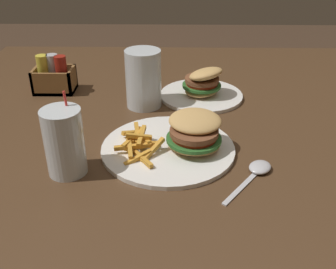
{
  "coord_description": "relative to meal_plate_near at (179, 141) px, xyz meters",
  "views": [
    {
      "loc": [
        -0.02,
        -0.84,
        1.19
      ],
      "look_at": [
        -0.03,
        -0.09,
        0.76
      ],
      "focal_mm": 42.0,
      "sensor_mm": 36.0,
      "label": 1
    }
  ],
  "objects": [
    {
      "name": "juice_glass",
      "position": [
        -0.23,
        -0.08,
        0.04
      ],
      "size": [
        0.08,
        0.08,
        0.17
      ],
      "color": "silver",
      "rests_on": "dining_table"
    },
    {
      "name": "beer_glass",
      "position": [
        -0.09,
        0.24,
        0.05
      ],
      "size": [
        0.1,
        0.1,
        0.16
      ],
      "color": "silver",
      "rests_on": "dining_table"
    },
    {
      "name": "spoon",
      "position": [
        0.16,
        -0.08,
        -0.02
      ],
      "size": [
        0.12,
        0.15,
        0.02
      ],
      "rotation": [
        0.0,
        0.0,
        0.93
      ],
      "color": "silver",
      "rests_on": "dining_table"
    },
    {
      "name": "meal_plate_far",
      "position": [
        0.07,
        0.29,
        0.0
      ],
      "size": [
        0.24,
        0.24,
        0.1
      ],
      "color": "white",
      "rests_on": "dining_table"
    },
    {
      "name": "dining_table",
      "position": [
        0.01,
        0.09,
        -0.15
      ],
      "size": [
        1.38,
        1.37,
        0.72
      ],
      "color": "#4C331E",
      "rests_on": "ground_plane"
    },
    {
      "name": "meal_plate_near",
      "position": [
        0.0,
        0.0,
        0.0
      ],
      "size": [
        0.3,
        0.3,
        0.09
      ],
      "color": "white",
      "rests_on": "dining_table"
    },
    {
      "name": "condiment_caddy",
      "position": [
        -0.37,
        0.33,
        0.02
      ],
      "size": [
        0.12,
        0.08,
        0.11
      ],
      "color": "brown",
      "rests_on": "dining_table"
    }
  ]
}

